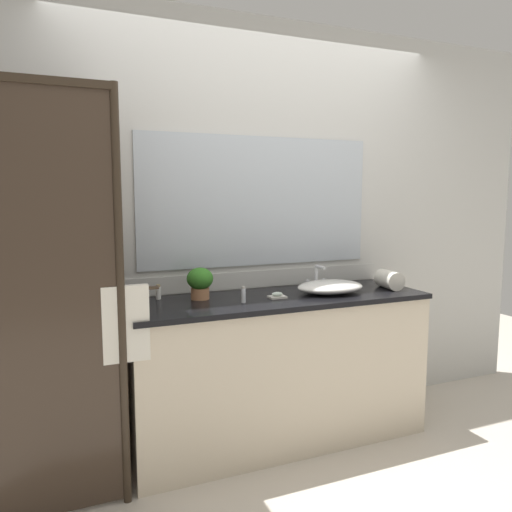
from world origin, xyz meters
TOP-DOWN VIEW (x-y plane):
  - ground_plane at (0.00, 0.00)m, footprint 8.00×8.00m
  - wall_back_with_mirror at (0.00, 0.34)m, footprint 4.40×0.06m
  - vanity_cabinet at (0.00, 0.01)m, footprint 1.80×0.58m
  - shower_enclosure at (-1.27, -0.19)m, footprint 1.20×0.59m
  - sink_basin at (0.34, -0.03)m, footprint 0.43×0.30m
  - faucet at (0.34, 0.14)m, footprint 0.17×0.13m
  - potted_plant at (-0.45, 0.11)m, footprint 0.15×0.15m
  - soap_dish at (-0.03, -0.03)m, footprint 0.10×0.07m
  - amenity_bottle_lotion at (-0.68, 0.20)m, footprint 0.03×0.03m
  - amenity_bottle_shampoo at (-0.26, -0.08)m, footprint 0.02×0.02m
  - rolled_towel_near_edge at (0.76, -0.05)m, footprint 0.14×0.21m

SIDE VIEW (x-z plane):
  - ground_plane at x=0.00m, z-range 0.00..0.00m
  - vanity_cabinet at x=0.00m, z-range 0.00..0.90m
  - soap_dish at x=-0.03m, z-range 0.90..0.93m
  - sink_basin at x=0.34m, z-range 0.90..0.98m
  - amenity_bottle_lotion at x=-0.68m, z-range 0.90..0.98m
  - amenity_bottle_shampoo at x=-0.26m, z-range 0.90..0.99m
  - faucet at x=0.34m, z-range 0.87..1.03m
  - rolled_towel_near_edge at x=0.76m, z-range 0.90..1.02m
  - potted_plant at x=-0.45m, z-range 0.91..1.10m
  - shower_enclosure at x=-1.27m, z-range 0.02..2.02m
  - wall_back_with_mirror at x=0.00m, z-range 0.00..2.60m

